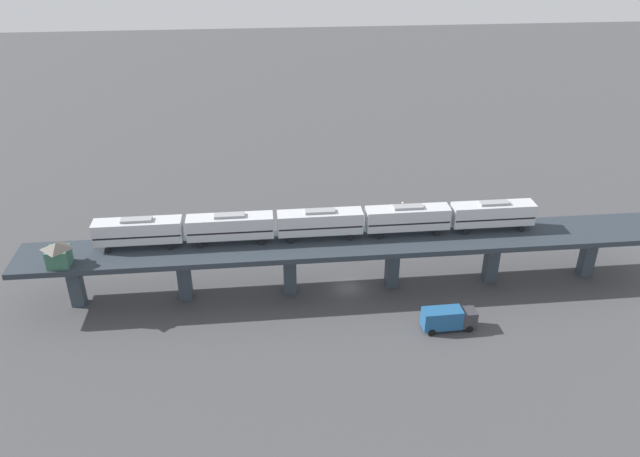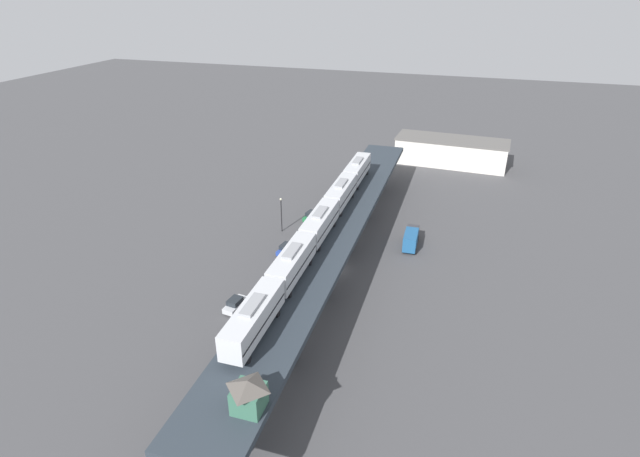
{
  "view_description": "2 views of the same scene",
  "coord_description": "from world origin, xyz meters",
  "px_view_note": "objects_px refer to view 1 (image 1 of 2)",
  "views": [
    {
      "loc": [
        76.1,
        -11.11,
        51.71
      ],
      "look_at": [
        -1.35,
        -3.99,
        9.47
      ],
      "focal_mm": 35.0,
      "sensor_mm": 36.0,
      "label": 1
    },
    {
      "loc": [
        19.47,
        -69.53,
        43.83
      ],
      "look_at": [
        -1.35,
        -3.99,
        9.47
      ],
      "focal_mm": 28.0,
      "sensor_mm": 36.0,
      "label": 2
    }
  ],
  "objects_px": {
    "subway_train": "(320,222)",
    "street_car_blue": "(357,248)",
    "street_car_silver": "(244,250)",
    "delivery_truck": "(448,318)",
    "street_car_green": "(445,244)",
    "street_lamp": "(402,217)",
    "signal_hut": "(58,253)"
  },
  "relations": [
    {
      "from": "street_car_silver",
      "to": "subway_train",
      "type": "bearing_deg",
      "value": 49.98
    },
    {
      "from": "street_car_green",
      "to": "street_lamp",
      "type": "xyz_separation_m",
      "value": [
        -3.9,
        -6.49,
        3.17
      ]
    },
    {
      "from": "street_car_blue",
      "to": "street_car_silver",
      "type": "xyz_separation_m",
      "value": [
        -1.07,
        -18.07,
        0.0
      ]
    },
    {
      "from": "street_car_green",
      "to": "subway_train",
      "type": "bearing_deg",
      "value": -68.05
    },
    {
      "from": "street_car_blue",
      "to": "street_lamp",
      "type": "height_order",
      "value": "street_lamp"
    },
    {
      "from": "street_car_silver",
      "to": "delivery_truck",
      "type": "height_order",
      "value": "delivery_truck"
    },
    {
      "from": "street_car_green",
      "to": "delivery_truck",
      "type": "distance_m",
      "value": 21.56
    },
    {
      "from": "street_car_green",
      "to": "street_car_silver",
      "type": "relative_size",
      "value": 1.02
    },
    {
      "from": "street_car_silver",
      "to": "delivery_truck",
      "type": "xyz_separation_m",
      "value": [
        21.82,
        27.29,
        0.82
      ]
    },
    {
      "from": "street_car_green",
      "to": "delivery_truck",
      "type": "bearing_deg",
      "value": -14.22
    },
    {
      "from": "street_car_silver",
      "to": "street_lamp",
      "type": "xyz_separation_m",
      "value": [
        -2.95,
        26.09,
        3.17
      ]
    },
    {
      "from": "street_car_silver",
      "to": "street_car_green",
      "type": "bearing_deg",
      "value": 88.34
    },
    {
      "from": "street_car_green",
      "to": "delivery_truck",
      "type": "xyz_separation_m",
      "value": [
        20.88,
        -5.29,
        0.82
      ]
    },
    {
      "from": "delivery_truck",
      "to": "street_car_green",
      "type": "bearing_deg",
      "value": 165.78
    },
    {
      "from": "street_car_silver",
      "to": "street_lamp",
      "type": "distance_m",
      "value": 26.45
    },
    {
      "from": "subway_train",
      "to": "delivery_truck",
      "type": "distance_m",
      "value": 21.98
    },
    {
      "from": "signal_hut",
      "to": "delivery_truck",
      "type": "relative_size",
      "value": 0.47
    },
    {
      "from": "signal_hut",
      "to": "street_car_blue",
      "type": "height_order",
      "value": "signal_hut"
    },
    {
      "from": "signal_hut",
      "to": "street_car_silver",
      "type": "distance_m",
      "value": 28.76
    },
    {
      "from": "signal_hut",
      "to": "street_car_green",
      "type": "xyz_separation_m",
      "value": [
        -12.79,
        56.25,
        -8.83
      ]
    },
    {
      "from": "street_car_green",
      "to": "street_car_silver",
      "type": "xyz_separation_m",
      "value": [
        -0.94,
        -32.58,
        0.0
      ]
    },
    {
      "from": "street_car_silver",
      "to": "signal_hut",
      "type": "bearing_deg",
      "value": -59.89
    },
    {
      "from": "street_car_blue",
      "to": "street_lamp",
      "type": "relative_size",
      "value": 0.67
    },
    {
      "from": "street_lamp",
      "to": "subway_train",
      "type": "bearing_deg",
      "value": -49.84
    },
    {
      "from": "subway_train",
      "to": "street_car_silver",
      "type": "distance_m",
      "value": 17.61
    },
    {
      "from": "street_lamp",
      "to": "street_car_silver",
      "type": "bearing_deg",
      "value": -83.54
    },
    {
      "from": "subway_train",
      "to": "street_car_blue",
      "type": "relative_size",
      "value": 13.44
    },
    {
      "from": "signal_hut",
      "to": "street_lamp",
      "type": "relative_size",
      "value": 0.49
    },
    {
      "from": "street_car_blue",
      "to": "signal_hut",
      "type": "bearing_deg",
      "value": -73.13
    },
    {
      "from": "subway_train",
      "to": "street_lamp",
      "type": "height_order",
      "value": "subway_train"
    },
    {
      "from": "street_car_blue",
      "to": "delivery_truck",
      "type": "relative_size",
      "value": 0.64
    },
    {
      "from": "signal_hut",
      "to": "delivery_truck",
      "type": "bearing_deg",
      "value": 80.97
    }
  ]
}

